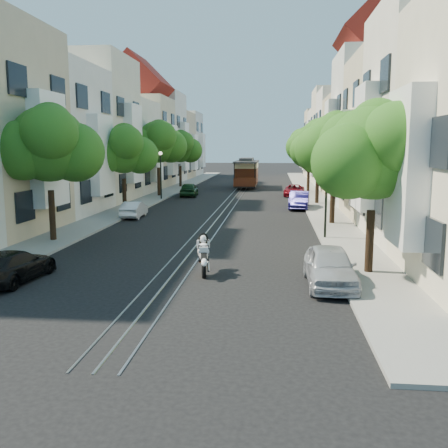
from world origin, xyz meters
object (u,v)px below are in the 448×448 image
(tree_e_b, at_px, (335,146))
(lamp_east, at_px, (327,184))
(tree_e_d, at_px, (310,145))
(tree_w_a, at_px, (50,146))
(parked_car_e_mid, at_px, (299,200))
(parked_car_w_far, at_px, (189,189))
(tree_w_c, at_px, (159,143))
(cable_car, at_px, (247,172))
(tree_e_a, at_px, (375,155))
(parked_car_e_near, at_px, (330,266))
(sportbike_rider, at_px, (203,252))
(parked_car_w_near, at_px, (13,266))
(tree_w_b, at_px, (124,151))
(parked_car_e_far, at_px, (294,190))
(lamp_west, at_px, (161,168))
(tree_e_c, at_px, (319,148))
(parked_car_w_mid, at_px, (134,209))
(tree_w_d, at_px, (181,148))

(tree_e_b, xyz_separation_m, lamp_east, (-0.96, -4.98, -1.89))
(tree_e_d, xyz_separation_m, tree_w_a, (-14.40, -29.00, -0.13))
(tree_e_d, height_order, parked_car_e_mid, tree_e_d)
(parked_car_w_far, bearing_deg, tree_w_c, 7.79)
(tree_e_d, bearing_deg, cable_car, 141.98)
(tree_w_a, relative_size, lamp_east, 1.61)
(tree_e_a, bearing_deg, parked_car_e_near, -134.80)
(tree_e_a, xyz_separation_m, tree_w_c, (-14.40, 28.00, 0.67))
(sportbike_rider, bearing_deg, parked_car_w_far, 91.00)
(tree_e_b, height_order, parked_car_w_near, tree_e_b)
(tree_e_b, relative_size, parked_car_e_mid, 1.65)
(tree_w_a, xyz_separation_m, tree_w_c, (0.00, 23.00, 0.34))
(lamp_east, height_order, parked_car_e_near, lamp_east)
(tree_w_b, xyz_separation_m, parked_car_e_far, (12.74, 12.65, -3.84))
(parked_car_e_near, height_order, parked_car_e_mid, parked_car_e_near)
(lamp_west, relative_size, parked_car_w_near, 1.07)
(tree_w_b, relative_size, lamp_east, 1.51)
(lamp_east, bearing_deg, parked_car_e_far, 91.77)
(tree_e_c, bearing_deg, parked_car_w_near, -116.56)
(tree_w_a, distance_m, lamp_east, 13.72)
(tree_e_d, distance_m, cable_car, 9.10)
(parked_car_w_mid, bearing_deg, tree_w_c, -85.50)
(tree_w_b, bearing_deg, parked_car_w_mid, -63.96)
(parked_car_w_near, bearing_deg, tree_e_a, -165.88)
(parked_car_w_mid, bearing_deg, tree_e_b, 170.10)
(tree_e_a, relative_size, tree_e_c, 0.96)
(tree_e_c, xyz_separation_m, tree_w_c, (-14.40, 5.00, 0.47))
(sportbike_rider, relative_size, cable_car, 0.24)
(tree_w_c, bearing_deg, tree_w_d, 90.00)
(tree_w_a, distance_m, parked_car_w_near, 8.54)
(tree_e_b, distance_m, lamp_east, 5.41)
(tree_w_b, bearing_deg, parked_car_w_near, -84.69)
(tree_w_a, height_order, lamp_west, tree_w_a)
(parked_car_w_mid, bearing_deg, parked_car_w_far, -96.37)
(cable_car, xyz_separation_m, parked_car_w_mid, (-6.10, -25.44, -1.30))
(tree_w_c, bearing_deg, tree_e_a, -62.78)
(tree_w_a, bearing_deg, parked_car_w_far, 83.37)
(tree_e_d, distance_m, tree_w_c, 15.60)
(tree_e_d, height_order, parked_car_w_far, tree_e_d)
(tree_w_d, relative_size, cable_car, 0.80)
(tree_w_a, bearing_deg, tree_e_a, -19.15)
(tree_e_d, relative_size, parked_car_w_near, 1.77)
(tree_e_d, relative_size, parked_car_e_mid, 1.69)
(tree_w_d, bearing_deg, tree_w_a, -90.00)
(sportbike_rider, height_order, parked_car_e_near, sportbike_rider)
(cable_car, height_order, parked_car_w_mid, cable_car)
(parked_car_e_near, bearing_deg, tree_w_a, 151.41)
(lamp_east, distance_m, parked_car_e_far, 22.75)
(parked_car_e_far, height_order, parked_car_w_near, parked_car_w_near)
(parked_car_e_mid, bearing_deg, parked_car_e_far, 95.07)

